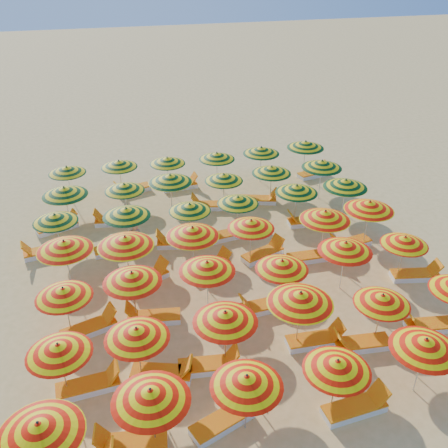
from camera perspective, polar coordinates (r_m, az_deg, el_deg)
The scene contains 72 objects.
ground at distance 18.92m, azimuth 0.38°, elevation -4.94°, with size 120.00×120.00×0.00m, color #F3BD6C.
umbrella_0 at distance 12.06m, azimuth -20.37°, elevation -21.10°, with size 2.53×2.53×2.03m.
umbrella_1 at distance 12.16m, azimuth -8.38°, elevation -18.79°, with size 2.46×2.46×1.98m.
umbrella_2 at distance 12.43m, azimuth 2.61°, elevation -17.49°, with size 2.33×2.33×1.90m.
umbrella_3 at distance 13.15m, azimuth 12.82°, elevation -15.48°, with size 1.97×1.97×1.83m.
umbrella_4 at distance 14.22m, azimuth 22.04°, elevation -12.64°, with size 1.91×1.91×1.93m.
umbrella_6 at distance 13.91m, azimuth -18.40°, elevation -13.40°, with size 1.79×1.79×1.83m.
umbrella_7 at distance 13.80m, azimuth -9.95°, elevation -12.19°, with size 2.06×2.06×1.88m.
umbrella_8 at distance 14.01m, azimuth 0.14°, elevation -10.56°, with size 2.33×2.33×1.95m.
umbrella_9 at distance 14.65m, azimuth 8.73°, elevation -8.34°, with size 2.51×2.51×2.07m.
umbrella_10 at distance 15.55m, azimuth 17.64°, elevation -8.20°, with size 2.09×2.09×1.79m.
umbrella_12 at distance 15.77m, azimuth -17.88°, elevation -7.47°, with size 2.08×2.08×1.83m.
umbrella_13 at distance 15.71m, azimuth -10.47°, elevation -6.00°, with size 2.18×2.18×1.96m.
umbrella_14 at distance 15.96m, azimuth -1.95°, elevation -4.86°, with size 2.04×2.04×1.94m.
umbrella_15 at distance 16.28m, azimuth 6.64°, elevation -4.63°, with size 1.81×1.81×1.85m.
umbrella_16 at distance 17.37m, azimuth 13.71°, elevation -2.54°, with size 2.37×2.37×1.97m.
umbrella_17 at distance 18.65m, azimuth 19.96°, elevation -1.80°, with size 1.95×1.95×1.78m.
umbrella_18 at distance 17.68m, azimuth -17.78°, elevation -2.36°, with size 2.52×2.52×2.03m.
umbrella_19 at distance 17.33m, azimuth -11.21°, elevation -1.95°, with size 2.41×2.41×2.08m.
umbrella_20 at distance 17.66m, azimuth -3.63°, elevation -0.88°, with size 1.96×1.96×2.03m.
umbrella_21 at distance 18.41m, azimuth 3.11°, elevation -0.02°, with size 2.13×2.13×1.86m.
umbrella_22 at distance 19.01m, azimuth 11.49°, elevation 0.96°, with size 1.97×1.97×2.04m.
umbrella_23 at distance 20.09m, azimuth 16.28°, elevation 2.02°, with size 2.04×2.04×2.06m.
umbrella_24 at distance 19.93m, azimuth -18.77°, elevation 0.64°, with size 2.18×2.18×1.81m.
umbrella_25 at distance 19.40m, azimuth -11.11°, elevation 1.35°, with size 2.17×2.17×1.95m.
umbrella_26 at distance 19.73m, azimuth -3.94°, elevation 1.90°, with size 1.93×1.93×1.78m.
umbrella_27 at distance 20.22m, azimuth 1.60°, elevation 2.75°, with size 2.07×2.07×1.80m.
umbrella_28 at distance 21.15m, azimuth 8.31°, elevation 3.98°, with size 1.85×1.85×1.90m.
umbrella_29 at distance 21.81m, azimuth 13.72°, elevation 4.53°, with size 2.41×2.41×2.01m.
umbrella_30 at distance 21.55m, azimuth -17.77°, elevation 3.58°, with size 2.06×2.06×2.00m.
umbrella_31 at distance 21.68m, azimuth -11.33°, elevation 4.14°, with size 2.26×2.26×1.81m.
umbrella_32 at distance 21.72m, azimuth -6.17°, elevation 5.19°, with size 2.22×2.22×2.03m.
umbrella_33 at distance 22.14m, azimuth -0.03°, elevation 5.34°, with size 1.87×1.87×1.82m.
umbrella_34 at distance 22.82m, azimuth 5.46°, elevation 6.18°, with size 2.02×2.02×1.90m.
umbrella_35 at distance 23.58m, azimuth 11.14°, elevation 6.72°, with size 2.17×2.17×1.98m.
umbrella_36 at distance 24.03m, azimuth -17.52°, elevation 5.92°, with size 2.07×2.07×1.81m.
umbrella_37 at distance 24.05m, azimuth -11.92°, elevation 6.74°, with size 2.01×2.01×1.82m.
umbrella_38 at distance 24.09m, azimuth -6.50°, elevation 7.22°, with size 1.93×1.93×1.81m.
umbrella_39 at distance 24.36m, azimuth -0.82°, elevation 7.79°, with size 2.05×2.05×1.86m.
umbrella_40 at distance 24.94m, azimuth 4.28°, elevation 8.39°, with size 1.93×1.93×1.92m.
umbrella_41 at distance 25.76m, azimuth 9.30°, elevation 8.95°, with size 2.06×2.06×2.00m.
lounger_1 at distance 13.42m, azimuth -10.64°, elevation -23.44°, with size 1.79×0.80×0.69m.
lounger_2 at distance 13.63m, azimuth -0.02°, elevation -21.55°, with size 1.83×1.15×0.69m.
lounger_3 at distance 14.30m, azimuth 14.82°, elevation -19.62°, with size 1.77×0.71×0.69m.
lounger_5 at distance 14.83m, azimuth -15.08°, elevation -17.39°, with size 1.77×0.71×0.69m.
lounger_6 at distance 14.77m, azimuth -6.98°, elevation -16.57°, with size 1.83×1.11×0.69m.
lounger_7 at distance 14.88m, azimuth -1.65°, elevation -15.84°, with size 1.79×0.77×0.69m.
lounger_8 at distance 15.87m, azimuth 10.43°, elevation -12.89°, with size 1.76×0.66×0.69m.
lounger_9 at distance 16.05m, azimuth 15.35°, elevation -13.04°, with size 1.78×0.74×0.69m.
lounger_10 at distance 17.40m, azimuth 22.59°, elevation -10.63°, with size 1.80×0.82×0.69m.
lounger_11 at distance 16.57m, azimuth -15.01°, elevation -11.38°, with size 1.83×1.07×0.69m.
lounger_12 at distance 16.57m, azimuth -8.16°, elevation -10.50°, with size 1.80×0.84×0.69m.
lounger_13 at distance 16.89m, azimuth 4.59°, elevation -9.34°, with size 1.77×0.69×0.69m.
lounger_14 at distance 19.55m, azimuth 21.09°, elevation -5.43°, with size 1.81×0.90×0.69m.
lounger_15 at distance 18.31m, azimuth -8.86°, elevation -6.10°, with size 1.82×1.22×0.69m.
lounger_16 at distance 18.65m, azimuth -1.67°, elevation -4.95°, with size 1.83×1.13×0.69m.
lounger_17 at distance 19.47m, azimuth 4.54°, elevation -3.38°, with size 1.83×1.14×0.69m.
lounger_18 at distance 19.53m, azimuth 9.88°, elevation -3.67°, with size 1.75×0.63×0.69m.
lounger_19 at distance 20.64m, azimuth 14.15°, elevation -2.18°, with size 1.81×0.87×0.69m.
lounger_20 at distance 20.75m, azimuth -19.75°, elevation -2.96°, with size 1.80×0.83×0.69m.
lounger_21 at distance 20.17m, azimuth -12.10°, elevation -2.73°, with size 1.80×0.82×0.69m.
lounger_22 at distance 20.18m, azimuth -5.35°, elevation -2.11°, with size 1.81×0.88×0.69m.
lounger_23 at distance 20.57m, azimuth 0.13°, elevation -1.29°, with size 1.80×0.84×0.69m.
lounger_24 at distance 21.87m, azimuth 9.43°, elevation 0.32°, with size 1.77×0.69×0.69m.
lounger_25 at distance 22.33m, azimuth -18.42°, elevation -0.27°, with size 1.83×1.11×0.69m.
lounger_26 at distance 22.14m, azimuth -12.45°, elevation 0.37°, with size 1.80×0.82×0.69m.
lounger_27 at distance 22.88m, azimuth -1.64°, elevation 2.14°, with size 1.82×0.98×0.69m.
lounger_28 at distance 23.45m, azimuth 4.00°, elevation 2.81°, with size 1.83×1.08×0.69m.
lounger_29 at distance 24.77m, azimuth -10.43°, elevation 3.91°, with size 1.83×1.05×0.69m.
lounger_30 at distance 24.86m, azimuth -4.99°, elevation 4.42°, with size 1.77×0.71×0.69m.
lounger_31 at distance 26.51m, azimuth 10.30°, elevation 5.72°, with size 1.82×0.93×0.69m.
beachgoer_a at distance 19.42m, azimuth -10.08°, elevation -1.75°, with size 0.56×0.37×1.53m, color tan.
Camera 1 is at (-4.03, -14.99, 10.81)m, focal length 40.00 mm.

